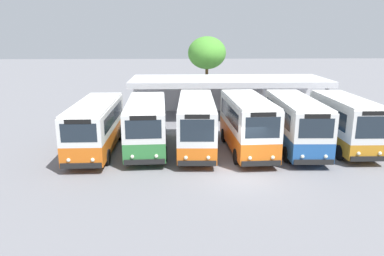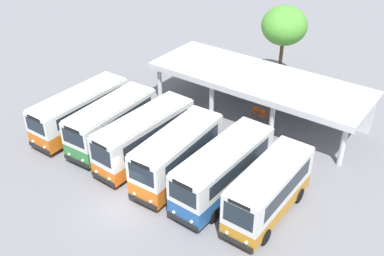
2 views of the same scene
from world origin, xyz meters
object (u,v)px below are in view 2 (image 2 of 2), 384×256
(city_bus_nearest_orange, at_px, (81,110))
(city_bus_second_in_row, at_px, (112,122))
(waiting_chair_middle_seat, at_px, (271,116))
(city_bus_fourth_amber, at_px, (178,153))
(waiting_chair_second_from_end, at_px, (262,114))
(city_bus_middle_cream, at_px, (145,135))
(city_bus_fifth_blue, at_px, (223,169))
(waiting_chair_end_by_column, at_px, (255,110))
(city_bus_far_end_green, at_px, (269,189))

(city_bus_nearest_orange, distance_m, city_bus_second_in_row, 3.10)
(waiting_chair_middle_seat, bearing_deg, city_bus_nearest_orange, -139.07)
(city_bus_nearest_orange, relative_size, city_bus_fourth_amber, 1.10)
(city_bus_nearest_orange, height_order, city_bus_second_in_row, city_bus_second_in_row)
(city_bus_fourth_amber, bearing_deg, waiting_chair_second_from_end, 85.00)
(city_bus_middle_cream, bearing_deg, city_bus_fourth_amber, -8.16)
(city_bus_fifth_blue, xyz_separation_m, waiting_chair_end_by_column, (-2.93, 9.30, -1.27))
(city_bus_nearest_orange, distance_m, city_bus_middle_cream, 6.19)
(city_bus_fifth_blue, height_order, waiting_chair_second_from_end, city_bus_fifth_blue)
(city_bus_fourth_amber, relative_size, city_bus_fifth_blue, 0.91)
(city_bus_nearest_orange, distance_m, city_bus_fourth_amber, 9.30)
(waiting_chair_middle_seat, bearing_deg, city_bus_middle_cream, -116.42)
(city_bus_fifth_blue, distance_m, city_bus_far_end_green, 3.10)
(city_bus_second_in_row, bearing_deg, waiting_chair_end_by_column, 55.59)
(city_bus_fourth_amber, relative_size, city_bus_far_end_green, 1.06)
(city_bus_fourth_amber, bearing_deg, city_bus_fifth_blue, 8.30)
(city_bus_fourth_amber, bearing_deg, waiting_chair_middle_seat, 81.13)
(city_bus_fourth_amber, bearing_deg, city_bus_second_in_row, 175.61)
(city_bus_fourth_amber, xyz_separation_m, waiting_chair_middle_seat, (1.52, 9.73, -1.34))
(waiting_chair_end_by_column, bearing_deg, waiting_chair_second_from_end, -12.23)
(city_bus_middle_cream, xyz_separation_m, waiting_chair_middle_seat, (4.62, 9.29, -1.29))
(city_bus_fifth_blue, relative_size, city_bus_far_end_green, 1.16)
(city_bus_fifth_blue, bearing_deg, waiting_chair_middle_seat, 99.64)
(city_bus_fourth_amber, bearing_deg, city_bus_nearest_orange, 177.76)
(city_bus_far_end_green, xyz_separation_m, waiting_chair_middle_seat, (-4.67, 9.39, -1.29))
(city_bus_fourth_amber, height_order, waiting_chair_end_by_column, city_bus_fourth_amber)
(city_bus_middle_cream, bearing_deg, waiting_chair_end_by_column, 70.70)
(city_bus_fourth_amber, distance_m, waiting_chair_end_by_column, 9.84)
(city_bus_fourth_amber, distance_m, waiting_chair_second_from_end, 9.73)
(city_bus_second_in_row, height_order, waiting_chair_second_from_end, city_bus_second_in_row)
(city_bus_nearest_orange, distance_m, city_bus_far_end_green, 15.48)
(city_bus_second_in_row, relative_size, waiting_chair_second_from_end, 8.60)
(waiting_chair_second_from_end, bearing_deg, city_bus_fifth_blue, -76.16)
(city_bus_nearest_orange, bearing_deg, city_bus_far_end_green, -0.07)
(city_bus_far_end_green, height_order, waiting_chair_middle_seat, city_bus_far_end_green)
(city_bus_second_in_row, distance_m, city_bus_fourth_amber, 6.21)
(city_bus_fifth_blue, height_order, waiting_chair_middle_seat, city_bus_fifth_blue)
(city_bus_second_in_row, distance_m, city_bus_far_end_green, 12.38)
(city_bus_fifth_blue, relative_size, waiting_chair_middle_seat, 9.26)
(city_bus_fourth_amber, height_order, city_bus_far_end_green, city_bus_fourth_amber)
(city_bus_far_end_green, xyz_separation_m, waiting_chair_end_by_column, (-6.03, 9.41, -1.29))
(city_bus_far_end_green, relative_size, waiting_chair_middle_seat, 7.99)
(city_bus_fifth_blue, bearing_deg, waiting_chair_end_by_column, 107.50)
(city_bus_middle_cream, relative_size, waiting_chair_second_from_end, 9.19)
(city_bus_middle_cream, height_order, city_bus_fifth_blue, city_bus_middle_cream)
(city_bus_nearest_orange, xyz_separation_m, waiting_chair_end_by_column, (9.45, 9.39, -1.19))
(city_bus_nearest_orange, xyz_separation_m, city_bus_second_in_row, (3.10, 0.11, 0.03))
(waiting_chair_middle_seat, bearing_deg, waiting_chair_end_by_column, 179.19)
(city_bus_fourth_amber, bearing_deg, city_bus_middle_cream, 171.84)
(city_bus_nearest_orange, bearing_deg, waiting_chair_end_by_column, 44.81)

